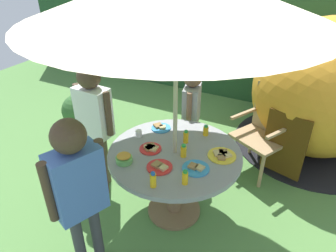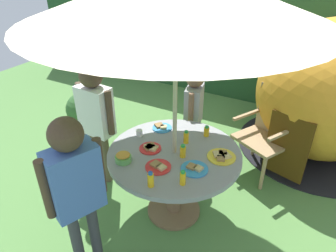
% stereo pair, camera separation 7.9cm
% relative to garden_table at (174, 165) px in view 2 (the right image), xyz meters
% --- Properties ---
extents(ground_plane, '(10.00, 10.00, 0.02)m').
position_rel_garden_table_xyz_m(ground_plane, '(0.00, 0.00, -0.58)').
color(ground_plane, '#548442').
extents(hedge_backdrop, '(9.00, 0.70, 1.75)m').
position_rel_garden_table_xyz_m(hedge_backdrop, '(0.00, 3.14, 0.30)').
color(hedge_backdrop, '#234C28').
rests_on(hedge_backdrop, ground_plane).
extents(garden_table, '(1.18, 1.18, 0.71)m').
position_rel_garden_table_xyz_m(garden_table, '(0.00, 0.00, 0.00)').
color(garden_table, brown).
rests_on(garden_table, ground_plane).
extents(wooden_chair, '(0.67, 0.63, 0.98)m').
position_rel_garden_table_xyz_m(wooden_chair, '(0.59, 1.11, -0.03)').
color(wooden_chair, tan).
rests_on(wooden_chair, ground_plane).
extents(dome_tent, '(2.40, 2.40, 1.63)m').
position_rel_garden_table_xyz_m(dome_tent, '(1.08, 1.88, 0.24)').
color(dome_tent, orange).
rests_on(dome_tent, ground_plane).
extents(potted_plant, '(0.43, 0.43, 0.64)m').
position_rel_garden_table_xyz_m(potted_plant, '(-1.70, 0.63, -0.21)').
color(potted_plant, '#595960').
rests_on(potted_plant, ground_plane).
extents(child_in_grey_shirt, '(0.23, 0.39, 1.17)m').
position_rel_garden_table_xyz_m(child_in_grey_shirt, '(-0.21, 0.85, 0.18)').
color(child_in_grey_shirt, '#3F3F47').
rests_on(child_in_grey_shirt, ground_plane).
extents(child_in_white_shirt, '(0.45, 0.23, 1.34)m').
position_rel_garden_table_xyz_m(child_in_white_shirt, '(-0.93, 0.06, 0.29)').
color(child_in_white_shirt, brown).
rests_on(child_in_white_shirt, ground_plane).
extents(child_in_blue_shirt, '(0.32, 0.44, 1.37)m').
position_rel_garden_table_xyz_m(child_in_blue_shirt, '(-0.34, -0.84, 0.31)').
color(child_in_blue_shirt, '#3F3F47').
rests_on(child_in_blue_shirt, ground_plane).
extents(snack_bowl, '(0.14, 0.14, 0.08)m').
position_rel_garden_table_xyz_m(snack_bowl, '(-0.31, -0.33, 0.18)').
color(snack_bowl, '#66B259').
rests_on(snack_bowl, garden_table).
extents(plate_mid_right, '(0.19, 0.19, 0.03)m').
position_rel_garden_table_xyz_m(plate_mid_right, '(-0.30, 0.30, 0.15)').
color(plate_mid_right, '#338CD8').
rests_on(plate_mid_right, garden_table).
extents(plate_mid_left, '(0.25, 0.25, 0.03)m').
position_rel_garden_table_xyz_m(plate_mid_left, '(0.39, 0.13, 0.16)').
color(plate_mid_left, yellow).
rests_on(plate_mid_left, garden_table).
extents(plate_far_right, '(0.22, 0.22, 0.03)m').
position_rel_garden_table_xyz_m(plate_far_right, '(0.26, -0.14, 0.15)').
color(plate_far_right, '#338CD8').
rests_on(plate_far_right, garden_table).
extents(plate_near_left, '(0.21, 0.21, 0.03)m').
position_rel_garden_table_xyz_m(plate_near_left, '(-0.01, -0.26, 0.15)').
color(plate_near_left, red).
rests_on(plate_near_left, garden_table).
extents(plate_front_edge, '(0.20, 0.20, 0.03)m').
position_rel_garden_table_xyz_m(plate_front_edge, '(-0.21, -0.06, 0.16)').
color(plate_front_edge, red).
rests_on(plate_front_edge, garden_table).
extents(juice_bottle_near_right, '(0.05, 0.05, 0.13)m').
position_rel_garden_table_xyz_m(juice_bottle_near_right, '(0.05, -0.48, 0.21)').
color(juice_bottle_near_right, yellow).
rests_on(juice_bottle_near_right, garden_table).
extents(juice_bottle_far_left, '(0.05, 0.05, 0.12)m').
position_rel_garden_table_xyz_m(juice_bottle_far_left, '(0.09, -0.02, 0.20)').
color(juice_bottle_far_left, yellow).
rests_on(juice_bottle_far_left, garden_table).
extents(juice_bottle_center_front, '(0.05, 0.05, 0.13)m').
position_rel_garden_table_xyz_m(juice_bottle_center_front, '(0.02, 0.18, 0.20)').
color(juice_bottle_center_front, yellow).
rests_on(juice_bottle_center_front, garden_table).
extents(juice_bottle_center_back, '(0.05, 0.05, 0.12)m').
position_rel_garden_table_xyz_m(juice_bottle_center_back, '(0.25, -0.34, 0.20)').
color(juice_bottle_center_back, yellow).
rests_on(juice_bottle_center_back, garden_table).
extents(juice_bottle_back_edge, '(0.05, 0.05, 0.11)m').
position_rel_garden_table_xyz_m(juice_bottle_back_edge, '(0.14, 0.39, 0.19)').
color(juice_bottle_back_edge, yellow).
rests_on(juice_bottle_back_edge, garden_table).
extents(cup_near, '(0.06, 0.06, 0.06)m').
position_rel_garden_table_xyz_m(cup_near, '(-0.42, 0.08, 0.17)').
color(cup_near, white).
rests_on(cup_near, garden_table).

